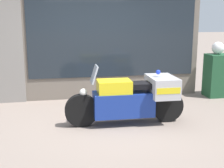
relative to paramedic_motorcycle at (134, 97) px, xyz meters
The scene contains 6 objects.
ground_plane 0.72m from the paramedic_motorcycle, 157.03° to the left, with size 60.00×60.00×0.00m, color gray.
shop_building 2.71m from the paramedic_motorcycle, 111.28° to the left, with size 5.31×0.55×3.75m.
window_display 2.22m from the paramedic_motorcycle, 91.64° to the left, with size 3.93×0.30×2.05m.
paramedic_motorcycle is the anchor object (origin of this frame).
utility_cabinet 3.17m from the paramedic_motorcycle, 30.90° to the left, with size 0.78×0.50×1.09m, color #1E4C2D.
white_helmet 3.17m from the paramedic_motorcycle, 32.70° to the left, with size 0.31×0.31×0.31m, color white.
Camera 1 is at (-1.01, -5.77, 2.06)m, focal length 50.00 mm.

